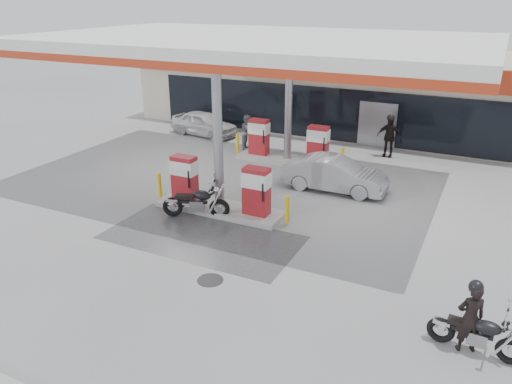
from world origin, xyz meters
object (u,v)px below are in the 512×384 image
Objects in this scene: pump_island_far at (288,146)px; parked_car_left at (256,110)px; attendant at (248,132)px; parked_car_right at (485,139)px; biker_main at (470,318)px; biker_walking at (389,137)px; main_motorcycle at (477,335)px; hatchback_silver at (335,174)px; pump_island_near at (220,192)px; parked_motorcycle at (197,203)px; sedan_white at (204,123)px.

pump_island_far is 1.11× the size of parked_car_left.
attendant is 0.46× the size of parked_car_right.
attendant is at bearing 158.00° from pump_island_far.
biker_main is at bearing 177.77° from parked_car_right.
main_motorcycle is at bearing -69.82° from biker_walking.
biker_walking reaches higher than hatchback_silver.
parked_car_right is (7.75, 12.00, -0.21)m from pump_island_near.
parked_motorcycle is 0.56× the size of hatchback_silver.
biker_main is 0.41× the size of hatchback_silver.
main_motorcycle reaches higher than parked_car_right.
biker_walking reaches higher than parked_car_right.
pump_island_near is 9.96m from sedan_white.
pump_island_near is 9.15m from biker_main.
pump_island_near is at bearing -176.20° from attendant.
attendant is at bearing 84.10° from parked_motorcycle.
attendant is (-10.71, 10.99, 0.04)m from biker_main.
parked_car_left is (-4.50, 6.00, -0.04)m from pump_island_far.
pump_island_near reaches higher than parked_motorcycle.
biker_main is at bearing -159.38° from parked_car_left.
parked_car_right is (10.23, 5.00, -0.33)m from attendant.
parked_car_left is at bearing 6.37° from attendant.
pump_island_near is 0.91m from parked_motorcycle.
pump_island_near is 1.39× the size of sedan_white.
pump_island_far is 3.10× the size of attendant.
pump_island_far is 3.79m from hatchback_silver.
parked_motorcycle is 1.18× the size of biker_walking.
sedan_white is 0.95× the size of hatchback_silver.
pump_island_far reaches higher than main_motorcycle.
biker_walking is (-4.41, 12.73, 0.14)m from biker_main.
pump_island_far reaches higher than parked_motorcycle.
parked_car_left is (-12.92, 16.00, 0.23)m from main_motorcycle.
biker_main reaches higher than parked_car_left.
pump_island_far is at bearing -75.55° from biker_main.
parked_car_right is at bearing -30.95° from hatchback_silver.
parked_car_right is 1.94× the size of biker_walking.
biker_main is 0.96× the size of attendant.
attendant is at bearing -164.20° from biker_walking.
pump_island_near is at bearing 143.19° from parked_car_right.
parked_car_right is at bearing -79.62° from attendant.
pump_island_near is at bearing -113.30° from biker_walking.
sedan_white is (-14.08, 12.20, 0.19)m from main_motorcycle.
biker_walking is (8.33, -3.26, 0.26)m from parked_car_left.
pump_island_far is at bearing -161.04° from parked_car_left.
pump_island_far is 1.32× the size of hatchback_silver.
parked_motorcycle is at bearing -113.70° from biker_walking.
attendant is at bearing 56.72° from hatchback_silver.
biker_walking reaches higher than sedan_white.
parked_car_left is (-2.02, 5.00, -0.16)m from attendant.
biker_main is 9.23m from parked_motorcycle.
hatchback_silver is (8.59, -4.60, 0.01)m from sedan_white.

